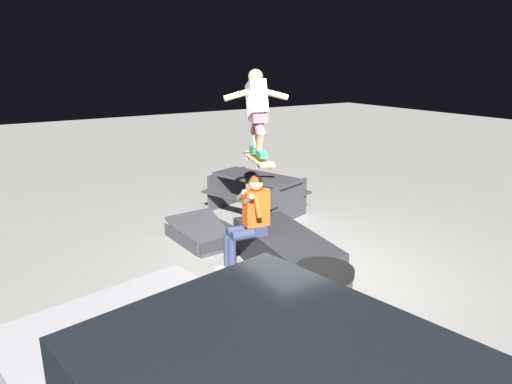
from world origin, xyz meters
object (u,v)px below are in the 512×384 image
(person_sitting_on_ledge, at_px, (249,218))
(kicker_ramp, at_px, (205,236))
(trash_bin, at_px, (322,316))
(skateboard, at_px, (258,160))
(picnic_table_back, at_px, (256,188))
(ledge_box_main, at_px, (285,252))
(skater_airborne, at_px, (257,108))

(person_sitting_on_ledge, bearing_deg, kicker_ramp, 0.17)
(kicker_ramp, relative_size, trash_bin, 1.32)
(skateboard, relative_size, picnic_table_back, 0.51)
(ledge_box_main, height_order, person_sitting_on_ledge, person_sitting_on_ledge)
(ledge_box_main, height_order, skater_airborne, skater_airborne)
(skater_airborne, height_order, kicker_ramp, skater_airborne)
(kicker_ramp, bearing_deg, skateboard, -172.60)
(skateboard, height_order, kicker_ramp, skateboard)
(person_sitting_on_ledge, bearing_deg, picnic_table_back, -35.22)
(kicker_ramp, bearing_deg, trash_bin, 171.97)
(skater_airborne, bearing_deg, ledge_box_main, -145.78)
(ledge_box_main, bearing_deg, kicker_ramp, 14.78)
(person_sitting_on_ledge, xyz_separation_m, picnic_table_back, (2.12, -1.50, -0.28))
(person_sitting_on_ledge, distance_m, kicker_ramp, 1.55)
(picnic_table_back, bearing_deg, ledge_box_main, 156.02)
(person_sitting_on_ledge, bearing_deg, skater_airborne, -67.16)
(person_sitting_on_ledge, height_order, picnic_table_back, person_sitting_on_ledge)
(person_sitting_on_ledge, distance_m, trash_bin, 2.22)
(skateboard, bearing_deg, skater_airborne, -18.64)
(ledge_box_main, relative_size, picnic_table_back, 0.94)
(skater_airborne, distance_m, picnic_table_back, 3.01)
(ledge_box_main, bearing_deg, person_sitting_on_ledge, 57.37)
(person_sitting_on_ledge, xyz_separation_m, kicker_ramp, (1.37, 0.00, -0.71))
(skateboard, height_order, picnic_table_back, skateboard)
(skateboard, bearing_deg, trash_bin, 162.82)
(ledge_box_main, height_order, kicker_ramp, ledge_box_main)
(skater_airborne, height_order, picnic_table_back, skater_airborne)
(skateboard, bearing_deg, ledge_box_main, -139.27)
(kicker_ramp, distance_m, picnic_table_back, 1.73)
(skateboard, height_order, trash_bin, skateboard)
(person_sitting_on_ledge, relative_size, skater_airborne, 1.23)
(skater_airborne, distance_m, kicker_ramp, 2.56)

